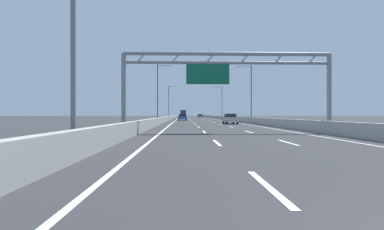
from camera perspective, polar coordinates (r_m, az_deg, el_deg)
The scene contains 52 objects.
ground_plane at distance 102.44m, azimuth 0.28°, elevation -0.61°, with size 260.00×260.00×0.00m, color #2D2D30.
lane_dash_left_0 at distance 6.27m, azimuth 14.32°, elevation -13.14°, with size 0.16×3.00×0.01m, color white.
lane_dash_left_1 at distance 15.03m, azimuth 4.79°, elevation -5.32°, with size 0.16×3.00×0.01m, color white.
lane_dash_left_2 at distance 23.97m, azimuth 2.36°, elevation -3.26°, with size 0.16×3.00×0.01m, color white.
lane_dash_left_3 at distance 32.94m, azimuth 1.26°, elevation -2.32°, with size 0.16×3.00×0.01m, color white.
lane_dash_left_4 at distance 41.93m, azimuth 0.63°, elevation -1.78°, with size 0.16×3.00×0.01m, color white.
lane_dash_left_5 at distance 50.92m, azimuth 0.23°, elevation -1.43°, with size 0.16×3.00×0.01m, color white.
lane_dash_left_6 at distance 59.91m, azimuth -0.06°, elevation -1.18°, with size 0.16×3.00×0.01m, color white.
lane_dash_left_7 at distance 68.90m, azimuth -0.27°, elevation -1.00°, with size 0.16×3.00×0.01m, color white.
lane_dash_left_8 at distance 77.90m, azimuth -0.43°, elevation -0.86°, with size 0.16×3.00×0.01m, color white.
lane_dash_left_9 at distance 86.90m, azimuth -0.56°, elevation -0.75°, with size 0.16×3.00×0.01m, color white.
lane_dash_left_10 at distance 95.89m, azimuth -0.66°, elevation -0.66°, with size 0.16×3.00×0.01m, color white.
lane_dash_left_11 at distance 104.89m, azimuth -0.75°, elevation -0.59°, with size 0.16×3.00×0.01m, color white.
lane_dash_left_12 at distance 113.89m, azimuth -0.82°, elevation -0.53°, with size 0.16×3.00×0.01m, color white.
lane_dash_left_13 at distance 122.89m, azimuth -0.88°, elevation -0.48°, with size 0.16×3.00×0.01m, color white.
lane_dash_left_14 at distance 131.89m, azimuth -0.94°, elevation -0.43°, with size 0.16×3.00×0.01m, color white.
lane_dash_left_15 at distance 140.89m, azimuth -0.98°, elevation -0.39°, with size 0.16×3.00×0.01m, color white.
lane_dash_left_16 at distance 149.88m, azimuth -1.02°, elevation -0.35°, with size 0.16×3.00×0.01m, color white.
lane_dash_left_17 at distance 158.88m, azimuth -1.06°, elevation -0.32°, with size 0.16×3.00×0.01m, color white.
lane_dash_right_1 at distance 15.84m, azimuth 17.89°, elevation -5.05°, with size 0.16×3.00×0.01m, color white.
lane_dash_right_2 at distance 24.49m, azimuth 10.81°, elevation -3.19°, with size 0.16×3.00×0.01m, color white.
lane_dash_right_3 at distance 33.32m, azimuth 7.46°, elevation -2.29°, with size 0.16×3.00×0.01m, color white.
lane_dash_right_4 at distance 42.22m, azimuth 5.52°, elevation -1.76°, with size 0.16×3.00×0.01m, color white.
lane_dash_right_5 at distance 51.16m, azimuth 4.26°, elevation -1.42°, with size 0.16×3.00×0.01m, color white.
lane_dash_right_6 at distance 60.12m, azimuth 3.38°, elevation -1.18°, with size 0.16×3.00×0.01m, color white.
lane_dash_right_7 at distance 69.09m, azimuth 2.72°, elevation -1.00°, with size 0.16×3.00×0.01m, color white.
lane_dash_right_8 at distance 78.06m, azimuth 2.21°, elevation -0.86°, with size 0.16×3.00×0.01m, color white.
lane_dash_right_9 at distance 87.04m, azimuth 1.81°, elevation -0.75°, with size 0.16×3.00×0.01m, color white.
lane_dash_right_10 at distance 96.02m, azimuth 1.49°, elevation -0.66°, with size 0.16×3.00×0.01m, color white.
lane_dash_right_11 at distance 105.01m, azimuth 1.22°, elevation -0.59°, with size 0.16×3.00×0.01m, color white.
lane_dash_right_12 at distance 114.00m, azimuth 0.99°, elevation -0.53°, with size 0.16×3.00×0.01m, color white.
lane_dash_right_13 at distance 122.99m, azimuth 0.79°, elevation -0.47°, with size 0.16×3.00×0.01m, color white.
lane_dash_right_14 at distance 131.98m, azimuth 0.63°, elevation -0.43°, with size 0.16×3.00×0.01m, color white.
lane_dash_right_15 at distance 140.97m, azimuth 0.48°, elevation -0.39°, with size 0.16×3.00×0.01m, color white.
lane_dash_right_16 at distance 149.97m, azimuth 0.35°, elevation -0.35°, with size 0.16×3.00×0.01m, color white.
lane_dash_right_17 at distance 158.96m, azimuth 0.24°, elevation -0.32°, with size 0.16×3.00×0.01m, color white.
edge_line_left at distance 90.40m, azimuth -2.79°, elevation -0.72°, with size 0.16×176.00×0.01m, color white.
edge_line_right at distance 90.80m, azimuth 3.85°, elevation -0.71°, with size 0.16×176.00×0.01m, color white.
barrier_left at distance 112.42m, azimuth -3.41°, elevation -0.30°, with size 0.45×220.00×0.95m.
barrier_right at distance 112.85m, azimuth 3.61°, elevation -0.30°, with size 0.45×220.00×0.95m.
sign_gantry at distance 23.82m, azimuth 6.34°, elevation 8.41°, with size 16.65×0.36×6.36m.
streetlamp_left_near at distance 12.79m, azimuth -20.80°, elevation 18.15°, with size 2.58×0.28×9.50m.
streetlamp_left_mid at distance 48.89m, azimuth -6.36°, elevation 4.83°, with size 2.58×0.28×9.50m.
streetlamp_right_mid at distance 49.94m, azimuth 11.04°, elevation 4.73°, with size 2.58×0.28×9.50m.
streetlamp_left_far at distance 85.82m, azimuth -4.33°, elevation 2.83°, with size 2.58×0.28×9.50m.
streetlamp_right_far at distance 86.42m, azimuth 5.62°, elevation 2.81°, with size 2.58×0.28×9.50m.
black_car at distance 86.97m, azimuth -1.67°, elevation -0.27°, with size 1.77×4.62×1.44m.
silver_car at distance 44.06m, azimuth 7.34°, elevation -0.71°, with size 1.72×4.42×1.50m.
blue_car at distance 67.71m, azimuth -1.84°, elevation -0.41°, with size 1.89×4.51×1.41m.
green_car at distance 126.11m, azimuth 1.60°, elevation -0.13°, with size 1.88×4.67×1.40m.
red_car at distance 116.11m, azimuth -1.66°, elevation -0.16°, with size 1.87×4.27×1.40m.
box_truck at distance 131.20m, azimuth -1.69°, elevation 0.33°, with size 2.40×8.34×3.19m.
Camera 1 is at (-3.48, -2.37, 1.45)m, focal length 27.81 mm.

